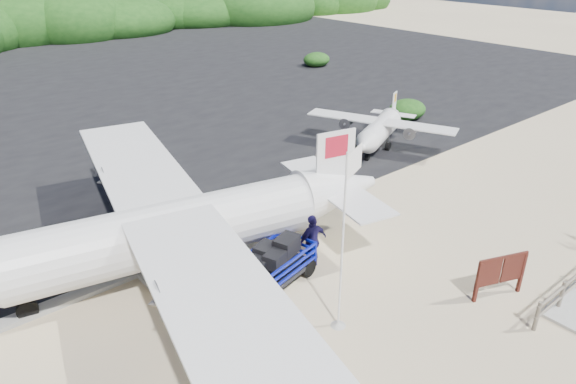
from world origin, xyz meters
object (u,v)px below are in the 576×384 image
at_px(signboard, 496,296).
at_px(baggage_cart, 275,284).
at_px(crew_c, 312,241).
at_px(crew_b, 229,241).
at_px(aircraft_large, 308,89).
at_px(flagpole, 338,325).
at_px(crew_a, 271,226).

bearing_deg(signboard, baggage_cart, 156.15).
bearing_deg(crew_c, crew_b, -38.69).
xyz_separation_m(crew_c, aircraft_large, (15.83, 17.97, -0.99)).
relative_size(signboard, crew_b, 1.03).
height_order(baggage_cart, signboard, signboard).
relative_size(crew_b, crew_c, 0.93).
xyz_separation_m(flagpole, signboard, (4.84, -2.23, 0.00)).
distance_m(baggage_cart, crew_a, 2.45).
bearing_deg(baggage_cart, crew_c, -11.81).
height_order(baggage_cart, aircraft_large, aircraft_large).
height_order(baggage_cart, crew_b, crew_b).
relative_size(flagpole, aircraft_large, 0.31).
distance_m(flagpole, crew_c, 3.34).
bearing_deg(baggage_cart, aircraft_large, 33.21).
bearing_deg(crew_a, crew_c, 79.56).
relative_size(flagpole, crew_a, 3.07).
bearing_deg(crew_c, flagpole, 65.16).
xyz_separation_m(baggage_cart, crew_a, (1.30, 1.88, 0.89)).
relative_size(baggage_cart, crew_a, 1.64).
bearing_deg(aircraft_large, signboard, 74.05).
bearing_deg(signboard, crew_c, 144.84).
xyz_separation_m(baggage_cart, signboard, (4.99, -5.02, 0.00)).
height_order(crew_b, aircraft_large, aircraft_large).
relative_size(baggage_cart, flagpole, 0.53).
bearing_deg(crew_a, baggage_cart, 34.16).
distance_m(signboard, aircraft_large, 26.18).
relative_size(crew_a, aircraft_large, 0.10).
xyz_separation_m(flagpole, crew_a, (1.15, 4.67, 0.89)).
height_order(crew_c, aircraft_large, aircraft_large).
distance_m(signboard, crew_a, 7.87).
relative_size(flagpole, signboard, 2.90).
bearing_deg(crew_a, signboard, 96.96).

